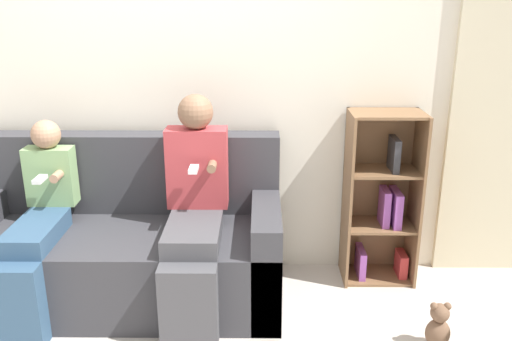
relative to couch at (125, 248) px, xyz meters
The scene contains 6 objects.
back_wall 1.09m from the couch, 55.88° to the left, with size 10.00×0.06×2.55m.
couch is the anchor object (origin of this frame).
adult_seated 0.58m from the couch, 15.56° to the right, with size 0.36×0.77×1.27m.
child_seated 0.54m from the couch, 159.32° to the right, with size 0.29×0.77×1.11m.
bookshelf 1.66m from the couch, ahead, with size 0.46×0.31×1.13m.
teddy_bear 1.87m from the couch, 15.83° to the right, with size 0.13×0.11×0.27m.
Camera 1 is at (0.53, -2.50, 1.83)m, focal length 38.00 mm.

